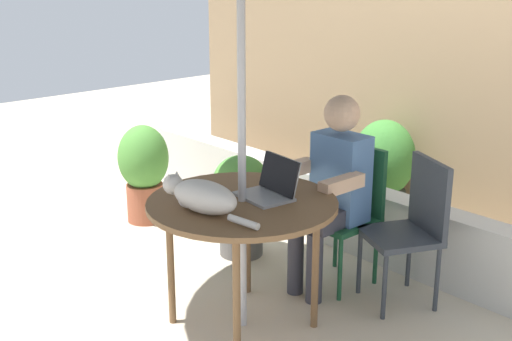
{
  "coord_description": "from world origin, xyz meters",
  "views": [
    {
      "loc": [
        2.67,
        -2.28,
        2.01
      ],
      "look_at": [
        0.0,
        0.1,
        0.9
      ],
      "focal_mm": 48.48,
      "sensor_mm": 36.0,
      "label": 1
    }
  ],
  "objects_px": {
    "laptop": "(272,185)",
    "cat": "(201,196)",
    "patio_table": "(242,211)",
    "potted_plant_corner": "(383,170)",
    "potted_plant_by_chair": "(241,200)",
    "potted_plant_near_fence": "(144,168)",
    "chair_empty": "(413,221)",
    "person_seated": "(333,183)",
    "chair_occupied": "(349,204)"
  },
  "relations": [
    {
      "from": "laptop",
      "to": "potted_plant_near_fence",
      "type": "distance_m",
      "value": 1.87
    },
    {
      "from": "chair_occupied",
      "to": "chair_empty",
      "type": "bearing_deg",
      "value": 8.23
    },
    {
      "from": "chair_empty",
      "to": "potted_plant_near_fence",
      "type": "distance_m",
      "value": 2.25
    },
    {
      "from": "chair_occupied",
      "to": "chair_empty",
      "type": "xyz_separation_m",
      "value": [
        0.45,
        0.06,
        0.0
      ]
    },
    {
      "from": "patio_table",
      "to": "potted_plant_corner",
      "type": "bearing_deg",
      "value": 103.41
    },
    {
      "from": "cat",
      "to": "potted_plant_by_chair",
      "type": "relative_size",
      "value": 0.91
    },
    {
      "from": "cat",
      "to": "potted_plant_by_chair",
      "type": "distance_m",
      "value": 1.24
    },
    {
      "from": "patio_table",
      "to": "person_seated",
      "type": "distance_m",
      "value": 0.73
    },
    {
      "from": "patio_table",
      "to": "potted_plant_by_chair",
      "type": "xyz_separation_m",
      "value": [
        -0.75,
        0.64,
        -0.29
      ]
    },
    {
      "from": "chair_occupied",
      "to": "potted_plant_by_chair",
      "type": "distance_m",
      "value": 0.8
    },
    {
      "from": "laptop",
      "to": "potted_plant_near_fence",
      "type": "bearing_deg",
      "value": 169.93
    },
    {
      "from": "person_seated",
      "to": "potted_plant_by_chair",
      "type": "height_order",
      "value": "person_seated"
    },
    {
      "from": "potted_plant_by_chair",
      "to": "potted_plant_corner",
      "type": "height_order",
      "value": "potted_plant_corner"
    },
    {
      "from": "chair_empty",
      "to": "laptop",
      "type": "xyz_separation_m",
      "value": [
        -0.4,
        -0.78,
        0.29
      ]
    },
    {
      "from": "chair_empty",
      "to": "potted_plant_corner",
      "type": "height_order",
      "value": "chair_empty"
    },
    {
      "from": "patio_table",
      "to": "cat",
      "type": "bearing_deg",
      "value": -93.49
    },
    {
      "from": "chair_empty",
      "to": "potted_plant_corner",
      "type": "distance_m",
      "value": 1.2
    },
    {
      "from": "chair_occupied",
      "to": "person_seated",
      "type": "distance_m",
      "value": 0.23
    },
    {
      "from": "patio_table",
      "to": "potted_plant_by_chair",
      "type": "height_order",
      "value": "patio_table"
    },
    {
      "from": "patio_table",
      "to": "laptop",
      "type": "xyz_separation_m",
      "value": [
        0.05,
        0.17,
        0.12
      ]
    },
    {
      "from": "laptop",
      "to": "cat",
      "type": "height_order",
      "value": "laptop"
    },
    {
      "from": "potted_plant_near_fence",
      "to": "potted_plant_corner",
      "type": "distance_m",
      "value": 1.85
    },
    {
      "from": "laptop",
      "to": "potted_plant_by_chair",
      "type": "height_order",
      "value": "laptop"
    },
    {
      "from": "chair_occupied",
      "to": "potted_plant_near_fence",
      "type": "relative_size",
      "value": 1.14
    },
    {
      "from": "patio_table",
      "to": "chair_empty",
      "type": "height_order",
      "value": "chair_empty"
    },
    {
      "from": "laptop",
      "to": "chair_occupied",
      "type": "bearing_deg",
      "value": 94.08
    },
    {
      "from": "person_seated",
      "to": "potted_plant_near_fence",
      "type": "xyz_separation_m",
      "value": [
        -1.75,
        -0.24,
        -0.26
      ]
    },
    {
      "from": "patio_table",
      "to": "chair_occupied",
      "type": "bearing_deg",
      "value": 90.0
    },
    {
      "from": "potted_plant_by_chair",
      "to": "potted_plant_near_fence",
      "type": "bearing_deg",
      "value": -171.66
    },
    {
      "from": "potted_plant_near_fence",
      "to": "potted_plant_corner",
      "type": "height_order",
      "value": "potted_plant_corner"
    },
    {
      "from": "patio_table",
      "to": "person_seated",
      "type": "height_order",
      "value": "person_seated"
    },
    {
      "from": "laptop",
      "to": "chair_empty",
      "type": "bearing_deg",
      "value": 62.98
    },
    {
      "from": "chair_empty",
      "to": "potted_plant_corner",
      "type": "xyz_separation_m",
      "value": [
        -0.87,
        0.82,
        -0.06
      ]
    },
    {
      "from": "laptop",
      "to": "potted_plant_near_fence",
      "type": "height_order",
      "value": "laptop"
    },
    {
      "from": "chair_occupied",
      "to": "laptop",
      "type": "height_order",
      "value": "laptop"
    },
    {
      "from": "patio_table",
      "to": "potted_plant_near_fence",
      "type": "relative_size",
      "value": 1.34
    },
    {
      "from": "potted_plant_near_fence",
      "to": "potted_plant_by_chair",
      "type": "relative_size",
      "value": 1.08
    },
    {
      "from": "laptop",
      "to": "cat",
      "type": "bearing_deg",
      "value": -98.78
    },
    {
      "from": "chair_occupied",
      "to": "cat",
      "type": "xyz_separation_m",
      "value": [
        -0.02,
        -1.15,
        0.31
      ]
    },
    {
      "from": "chair_occupied",
      "to": "potted_plant_corner",
      "type": "xyz_separation_m",
      "value": [
        -0.42,
        0.89,
        -0.06
      ]
    },
    {
      "from": "laptop",
      "to": "cat",
      "type": "relative_size",
      "value": 0.5
    },
    {
      "from": "chair_empty",
      "to": "person_seated",
      "type": "height_order",
      "value": "person_seated"
    },
    {
      "from": "potted_plant_near_fence",
      "to": "potted_plant_corner",
      "type": "relative_size",
      "value": 0.91
    },
    {
      "from": "person_seated",
      "to": "potted_plant_corner",
      "type": "height_order",
      "value": "person_seated"
    },
    {
      "from": "patio_table",
      "to": "chair_occupied",
      "type": "xyz_separation_m",
      "value": [
        0.0,
        0.88,
        -0.17
      ]
    },
    {
      "from": "chair_occupied",
      "to": "chair_empty",
      "type": "height_order",
      "value": "same"
    },
    {
      "from": "chair_empty",
      "to": "laptop",
      "type": "bearing_deg",
      "value": -117.02
    },
    {
      "from": "patio_table",
      "to": "chair_empty",
      "type": "relative_size",
      "value": 1.17
    },
    {
      "from": "person_seated",
      "to": "potted_plant_by_chair",
      "type": "bearing_deg",
      "value": -173.12
    },
    {
      "from": "person_seated",
      "to": "cat",
      "type": "distance_m",
      "value": 1.0
    }
  ]
}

